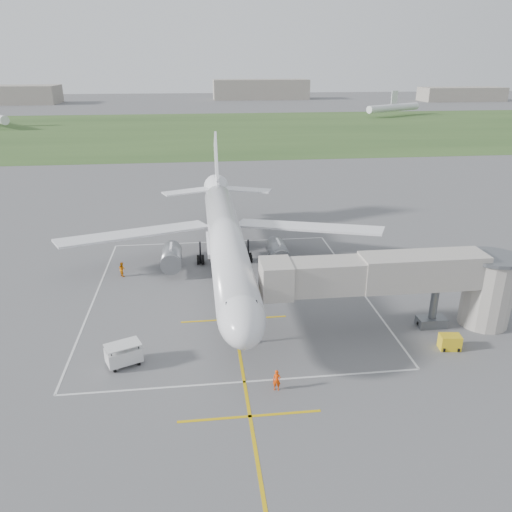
{
  "coord_description": "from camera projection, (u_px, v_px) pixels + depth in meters",
  "views": [
    {
      "loc": [
        -2.94,
        -51.87,
        22.9
      ],
      "look_at": [
        2.83,
        -4.0,
        4.0
      ],
      "focal_mm": 35.0,
      "sensor_mm": 36.0,
      "label": 1
    }
  ],
  "objects": [
    {
      "name": "gpu_unit",
      "position": [
        450.0,
        342.0,
        42.32
      ],
      "size": [
        1.86,
        1.42,
        1.29
      ],
      "rotation": [
        0.0,
        0.0,
        -0.13
      ],
      "color": "gold",
      "rests_on": "ground"
    },
    {
      "name": "apron_markings",
      "position": [
        231.0,
        300.0,
        51.25
      ],
      "size": [
        28.2,
        60.0,
        0.01
      ],
      "color": "gold",
      "rests_on": "ground"
    },
    {
      "name": "baggage_cart",
      "position": [
        124.0,
        354.0,
        39.96
      ],
      "size": [
        3.14,
        2.57,
        1.89
      ],
      "rotation": [
        0.0,
        0.0,
        0.4
      ],
      "color": "silver",
      "rests_on": "ground"
    },
    {
      "name": "grass_strip",
      "position": [
        203.0,
        130.0,
        176.79
      ],
      "size": [
        700.0,
        120.0,
        0.02
      ],
      "primitive_type": "cube",
      "color": "#304E22",
      "rests_on": "ground"
    },
    {
      "name": "jet_bridge",
      "position": [
        413.0,
        281.0,
        44.17
      ],
      "size": [
        23.4,
        5.0,
        7.2
      ],
      "color": "#A19A92",
      "rests_on": "ground"
    },
    {
      "name": "ramp_worker_wing",
      "position": [
        122.0,
        269.0,
        56.64
      ],
      "size": [
        1.01,
        1.03,
        1.68
      ],
      "primitive_type": "imported",
      "rotation": [
        0.0,
        0.0,
        2.27
      ],
      "color": "orange",
      "rests_on": "ground"
    },
    {
      "name": "distant_hangars",
      "position": [
        171.0,
        93.0,
        298.07
      ],
      "size": [
        345.0,
        49.0,
        12.0
      ],
      "color": "gray",
      "rests_on": "ground"
    },
    {
      "name": "airliner",
      "position": [
        226.0,
        238.0,
        55.72
      ],
      "size": [
        38.93,
        46.75,
        13.52
      ],
      "color": "white",
      "rests_on": "ground"
    },
    {
      "name": "ramp_worker_nose",
      "position": [
        277.0,
        380.0,
        36.94
      ],
      "size": [
        0.68,
        0.53,
        1.65
      ],
      "primitive_type": "imported",
      "rotation": [
        0.0,
        0.0,
        -0.25
      ],
      "color": "#EB4107",
      "rests_on": "ground"
    },
    {
      "name": "ground",
      "position": [
        227.0,
        277.0,
        56.63
      ],
      "size": [
        700.0,
        700.0,
        0.0
      ],
      "primitive_type": "plane",
      "color": "#575659",
      "rests_on": "ground"
    },
    {
      "name": "distant_aircraft",
      "position": [
        209.0,
        112.0,
        202.84
      ],
      "size": [
        190.38,
        42.45,
        8.85
      ],
      "color": "white",
      "rests_on": "ground"
    }
  ]
}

